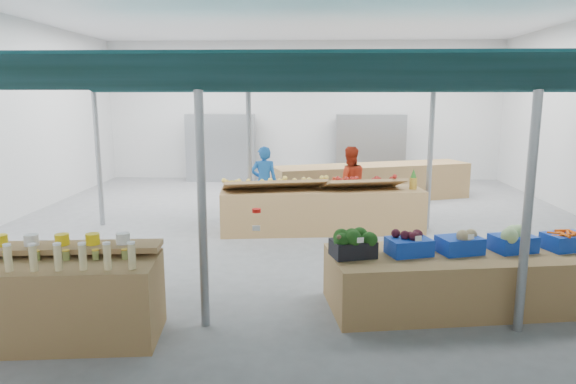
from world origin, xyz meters
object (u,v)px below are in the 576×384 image
Objects in this scene: fruit_counter at (322,210)px; vendor_right at (349,183)px; crate_stack at (545,280)px; veg_counter at (472,279)px; vendor_left at (264,182)px; bottle_shelf at (66,297)px.

fruit_counter is 1.30m from vendor_right.
vendor_right is (-2.14, 4.42, 0.48)m from crate_stack.
veg_counter reaches higher than crate_stack.
crate_stack is at bearing 125.60° from vendor_left.
vendor_left reaches higher than fruit_counter.
bottle_shelf is at bearing -167.69° from crate_stack.
fruit_counter is at bearing 55.29° from vendor_right.
vendor_left is (-1.20, 1.10, 0.36)m from fruit_counter.
bottle_shelf reaches higher than crate_stack.
fruit_counter reaches higher than crate_stack.
crate_stack is (2.74, -3.32, -0.12)m from fruit_counter.
crate_stack is at bearing -56.59° from fruit_counter.
fruit_counter is (-1.78, 3.47, 0.07)m from veg_counter.
bottle_shelf is 1.33× the size of vendor_left.
vendor_left is at bearing 114.62° from veg_counter.
vendor_right is (0.60, 1.10, 0.36)m from fruit_counter.
vendor_left reaches higher than bottle_shelf.
bottle_shelf is at bearing 67.71° from vendor_left.
bottle_shelf is 6.61m from vendor_right.
crate_stack is (0.96, 0.15, -0.05)m from veg_counter.
vendor_left is 1.00× the size of vendor_right.
vendor_left is (-3.94, 4.42, 0.48)m from crate_stack.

